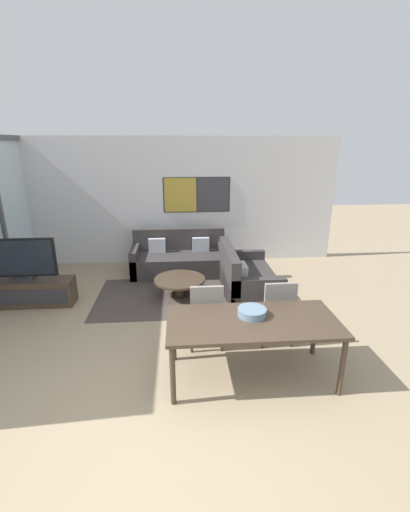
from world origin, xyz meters
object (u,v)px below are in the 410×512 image
sofa_side (244,280)px  dining_chair_centre (277,308)px  fruit_bowl (252,312)px  television (19,260)px  sofa_main (179,259)px  dining_table (253,325)px  dining_chair_left (206,312)px  coffee_table (180,283)px  tv_console (25,292)px

sofa_side → dining_chair_centre: (0.13, -1.63, 0.25)m
dining_chair_centre → fruit_bowl: dining_chair_centre is taller
dining_chair_centre → fruit_bowl: (-0.47, -0.57, 0.27)m
television → sofa_main: (2.64, 1.40, -0.54)m
dining_table → dining_chair_centre: (0.48, 0.68, -0.15)m
sofa_main → dining_chair_left: size_ratio=2.09×
dining_chair_left → fruit_bowl: dining_chair_left is taller
coffee_table → fruit_bowl: 2.41m
television → fruit_bowl: television is taller
tv_console → dining_table: bearing=-31.9°
sofa_main → dining_chair_centre: bearing=-65.6°
dining_table → dining_chair_left: size_ratio=2.06×
television → dining_table: size_ratio=0.61×
television → sofa_main: bearing=28.0°
television → dining_table: television is taller
television → fruit_bowl: (3.47, -2.06, -0.02)m
sofa_main → sofa_side: 1.72m
coffee_table → dining_chair_left: size_ratio=0.96×
television → sofa_side: television is taller
sofa_main → dining_chair_centre: dining_chair_centre is taller
television → dining_table: (3.47, -2.16, -0.14)m
tv_console → sofa_main: 2.99m
fruit_bowl → dining_chair_centre: bearing=50.5°
coffee_table → dining_chair_left: bearing=-78.2°
dining_table → sofa_main: bearing=103.1°
television → fruit_bowl: size_ratio=3.54×
sofa_side → coffee_table: (-1.17, -0.02, -0.02)m
tv_console → sofa_side: sofa_side is taller
television → coffee_table: bearing=2.9°
tv_console → fruit_bowl: bearing=-30.6°
tv_console → coffee_table: tv_console is taller
sofa_side → dining_chair_left: (-0.83, -1.66, 0.25)m
dining_chair_left → sofa_main: bearing=96.8°
fruit_bowl → tv_console: bearing=149.4°
coffee_table → tv_console: bearing=-177.1°
television → dining_chair_centre: bearing=-20.6°
tv_console → sofa_side: 3.82m
sofa_main → dining_table: bearing=-76.9°
tv_console → sofa_main: (2.64, 1.40, 0.05)m
tv_console → sofa_main: sofa_main is taller
dining_table → dining_chair_centre: bearing=54.7°
sofa_side → coffee_table: 1.18m
coffee_table → dining_table: (0.83, -2.30, 0.42)m
coffee_table → dining_table: bearing=-70.2°
sofa_main → dining_chair_centre: size_ratio=2.09×
sofa_main → dining_chair_left: bearing=-83.2°
tv_console → sofa_side: size_ratio=1.00×
sofa_main → dining_chair_left: 2.94m
sofa_main → sofa_side: size_ratio=1.22×
sofa_main → tv_console: bearing=-152.0°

